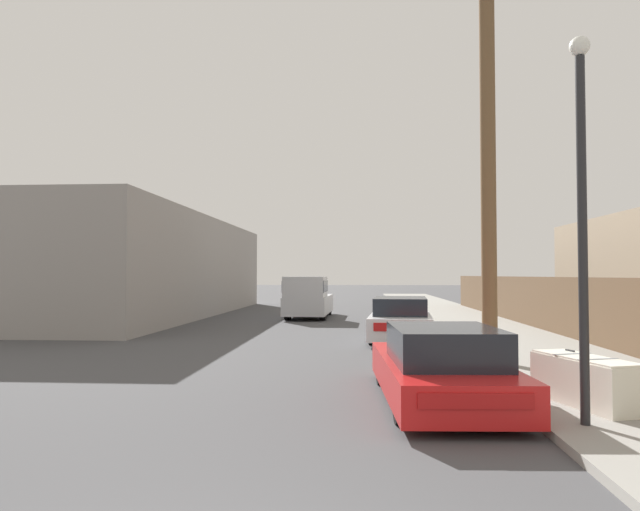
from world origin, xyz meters
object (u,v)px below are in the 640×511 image
Objects in this scene: discarded_fridge at (585,381)px; pickup_truck at (308,298)px; street_lamp at (582,199)px; car_parked_mid at (400,320)px; parked_sports_car_red at (441,368)px; utility_pole at (488,150)px.

pickup_truck reaches higher than discarded_fridge.
car_parked_mid is at bearing 98.81° from street_lamp.
pickup_truck is (-3.70, 17.34, 0.41)m from parked_sports_car_red.
parked_sports_car_red is 0.50× the size of utility_pole.
discarded_fridge is 6.05m from utility_pole.
street_lamp is (-0.44, -1.15, 2.54)m from discarded_fridge.
discarded_fridge is 2.10m from parked_sports_car_red.
street_lamp reaches higher than car_parked_mid.
utility_pole is (-0.45, 4.18, 4.35)m from discarded_fridge.
parked_sports_car_red is 3.36m from street_lamp.
street_lamp is at bearing -128.56° from discarded_fridge.
car_parked_mid is 6.76m from utility_pole.
pickup_truck is at bearing 105.59° from street_lamp.
parked_sports_car_red is 0.86× the size of pickup_truck.
pickup_truck is 1.06× the size of street_lamp.
discarded_fridge is 18.74m from pickup_truck.
parked_sports_car_red is 8.74m from car_parked_mid.
street_lamp reaches higher than parked_sports_car_red.
car_parked_mid is (-0.02, 8.74, 0.07)m from parked_sports_car_red.
parked_sports_car_red reaches higher than discarded_fridge.
parked_sports_car_red is at bearing -113.33° from utility_pole.
pickup_truck is 19.81m from street_lamp.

